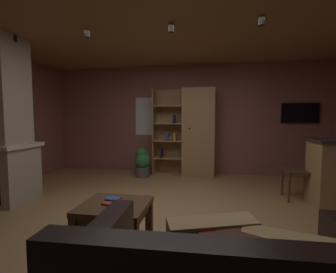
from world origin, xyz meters
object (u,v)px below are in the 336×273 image
table_book_0 (109,203)px  dining_chair (304,167)px  bookshelf_cabinet (194,133)px  wall_mounted_tv (300,113)px  coffee_table (115,213)px  table_book_1 (113,199)px  potted_floor_plant (142,162)px

table_book_0 → dining_chair: dining_chair is taller
bookshelf_cabinet → wall_mounted_tv: bookshelf_cabinet is taller
coffee_table → dining_chair: size_ratio=0.70×
table_book_1 → table_book_0: bearing=-96.7°
table_book_1 → bookshelf_cabinet: bearing=79.7°
table_book_1 → dining_chair: dining_chair is taller
table_book_1 → dining_chair: size_ratio=0.15×
table_book_0 → coffee_table: bearing=40.4°
bookshelf_cabinet → potted_floor_plant: bearing=-164.5°
coffee_table → potted_floor_plant: bearing=101.0°
dining_chair → wall_mounted_tv: wall_mounted_tv is taller
table_book_1 → potted_floor_plant: bearing=100.6°
coffee_table → potted_floor_plant: (-0.57, 2.95, -0.05)m
coffee_table → table_book_1: 0.14m
dining_chair → potted_floor_plant: bearing=160.9°
coffee_table → bookshelf_cabinet: bearing=80.4°
wall_mounted_tv → coffee_table: bearing=-129.0°
bookshelf_cabinet → dining_chair: bearing=-36.3°
table_book_0 → potted_floor_plant: size_ratio=0.18×
dining_chair → potted_floor_plant: 3.13m
bookshelf_cabinet → table_book_1: (-0.58, -3.22, -0.46)m
bookshelf_cabinet → dining_chair: 2.30m
table_book_1 → potted_floor_plant: 2.96m
bookshelf_cabinet → potted_floor_plant: (-1.13, -0.31, -0.64)m
table_book_1 → coffee_table: bearing=-53.9°
potted_floor_plant → wall_mounted_tv: bearing=8.8°
bookshelf_cabinet → coffee_table: size_ratio=3.06×
dining_chair → potted_floor_plant: dining_chair is taller
table_book_1 → wall_mounted_tv: size_ratio=0.18×
wall_mounted_tv → bookshelf_cabinet: bearing=-174.7°
bookshelf_cabinet → table_book_1: bookshelf_cabinet is taller
table_book_1 → potted_floor_plant: (-0.54, 2.91, -0.18)m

